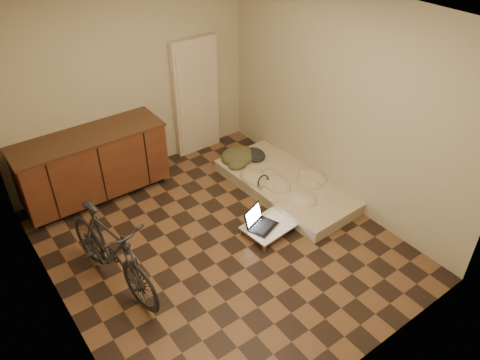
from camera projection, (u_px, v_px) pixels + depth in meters
room_shell at (216, 147)px, 4.66m from camera, size 3.50×4.00×2.60m
cabinets at (93, 166)px, 5.90m from camera, size 1.84×0.62×0.91m
appliance_panel at (196, 97)px, 6.66m from camera, size 0.70×0.10×1.70m
bicycle at (110, 247)px, 4.62m from camera, size 0.69×1.60×1.00m
futon at (286, 185)px, 6.20m from camera, size 1.02×2.00×0.17m
clothing_pile at (243, 152)px, 6.53m from camera, size 0.56×0.47×0.22m
headphones at (263, 181)px, 6.00m from camera, size 0.23×0.22×0.14m
lap_desk at (272, 224)px, 5.53m from camera, size 0.71×0.50×0.11m
laptop at (260, 223)px, 5.46m from camera, size 0.40×0.38×0.22m
mouse at (289, 214)px, 5.64m from camera, size 0.08×0.11×0.03m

